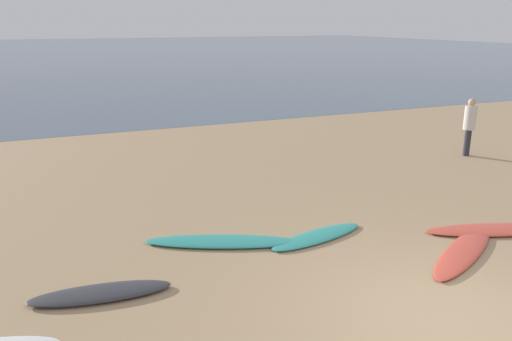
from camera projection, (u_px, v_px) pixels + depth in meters
ground_plane at (206, 151)px, 15.17m from camera, size 120.00×120.00×0.20m
ocean_water at (75, 52)px, 62.09m from camera, size 140.00×100.00×0.01m
surfboard_1 at (101, 293)px, 6.95m from camera, size 1.97×0.77×0.10m
surfboard_2 at (222, 241)px, 8.60m from camera, size 2.63×1.56×0.08m
surfboard_3 at (317, 236)px, 8.82m from camera, size 2.02×0.91×0.06m
surfboard_4 at (464, 251)px, 8.26m from camera, size 2.45×1.69×0.07m
surfboard_5 at (498, 230)px, 9.09m from camera, size 2.72×1.41×0.08m
person_1 at (470, 122)px, 13.97m from camera, size 0.32×0.32×1.61m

